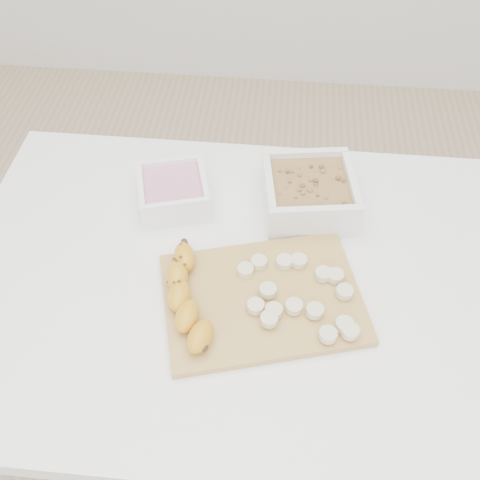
# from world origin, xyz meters

# --- Properties ---
(ground) EXTENTS (3.50, 3.50, 0.00)m
(ground) POSITION_xyz_m (0.00, 0.00, 0.00)
(ground) COLOR #C6AD89
(ground) RESTS_ON ground
(table) EXTENTS (1.00, 0.70, 0.75)m
(table) POSITION_xyz_m (0.00, 0.00, 0.65)
(table) COLOR white
(table) RESTS_ON ground
(bowl_yogurt) EXTENTS (0.16, 0.16, 0.06)m
(bowl_yogurt) POSITION_xyz_m (-0.14, 0.16, 0.78)
(bowl_yogurt) COLOR white
(bowl_yogurt) RESTS_ON table
(bowl_granola) EXTENTS (0.19, 0.19, 0.08)m
(bowl_granola) POSITION_xyz_m (0.12, 0.18, 0.79)
(bowl_granola) COLOR white
(bowl_granola) RESTS_ON table
(cutting_board) EXTENTS (0.37, 0.31, 0.01)m
(cutting_board) POSITION_xyz_m (0.05, -0.05, 0.76)
(cutting_board) COLOR tan
(cutting_board) RESTS_ON table
(banana) EXTENTS (0.08, 0.21, 0.04)m
(banana) POSITION_xyz_m (-0.07, -0.08, 0.78)
(banana) COLOR orange
(banana) RESTS_ON cutting_board
(banana_slices) EXTENTS (0.20, 0.17, 0.02)m
(banana_slices) POSITION_xyz_m (0.10, -0.05, 0.77)
(banana_slices) COLOR beige
(banana_slices) RESTS_ON cutting_board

